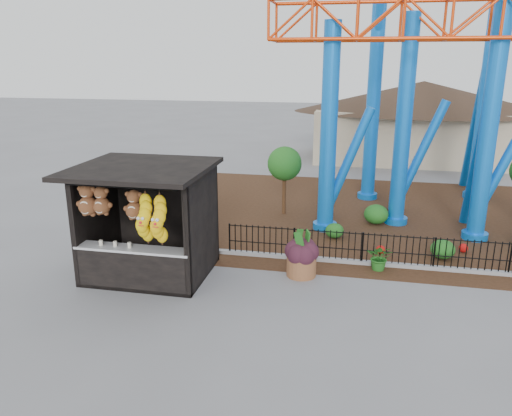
% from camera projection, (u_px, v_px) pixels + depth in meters
% --- Properties ---
extents(ground, '(120.00, 120.00, 0.00)m').
position_uv_depth(ground, '(246.00, 302.00, 12.40)').
color(ground, slate).
rests_on(ground, ground).
extents(mulch_bed, '(18.00, 12.00, 0.02)m').
position_uv_depth(mulch_bed, '(394.00, 216.00, 19.12)').
color(mulch_bed, '#331E11').
rests_on(mulch_bed, ground).
extents(curb, '(18.00, 0.18, 0.12)m').
position_uv_depth(curb, '(404.00, 266.00, 14.42)').
color(curb, gray).
rests_on(curb, ground).
extents(prize_booth, '(3.50, 3.40, 3.12)m').
position_uv_depth(prize_booth, '(144.00, 224.00, 13.39)').
color(prize_booth, black).
rests_on(prize_booth, ground).
extents(picket_fence, '(12.20, 0.06, 1.00)m').
position_uv_depth(picket_fence, '(438.00, 254.00, 14.11)').
color(picket_fence, black).
rests_on(picket_fence, ground).
extents(roller_coaster, '(11.00, 6.37, 10.82)m').
position_uv_depth(roller_coaster, '(442.00, 40.00, 17.28)').
color(roller_coaster, blue).
rests_on(roller_coaster, ground).
extents(terracotta_planter, '(0.88, 0.88, 0.59)m').
position_uv_depth(terracotta_planter, '(301.00, 265.00, 13.84)').
color(terracotta_planter, brown).
rests_on(terracotta_planter, ground).
extents(planter_foliage, '(0.70, 0.70, 0.64)m').
position_uv_depth(planter_foliage, '(302.00, 245.00, 13.67)').
color(planter_foliage, '#31131E').
rests_on(planter_foliage, terracotta_planter).
extents(potted_plant, '(0.77, 0.69, 0.78)m').
position_uv_depth(potted_plant, '(380.00, 257.00, 14.18)').
color(potted_plant, '#275619').
rests_on(potted_plant, ground).
extents(landscaping, '(8.87, 3.82, 0.71)m').
position_uv_depth(landscaping, '(420.00, 230.00, 16.67)').
color(landscaping, '#1D5719').
rests_on(landscaping, mulch_bed).
extents(pavilion, '(15.00, 15.00, 4.80)m').
position_uv_depth(pavilion, '(422.00, 108.00, 29.11)').
color(pavilion, '#BFAD8C').
rests_on(pavilion, ground).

